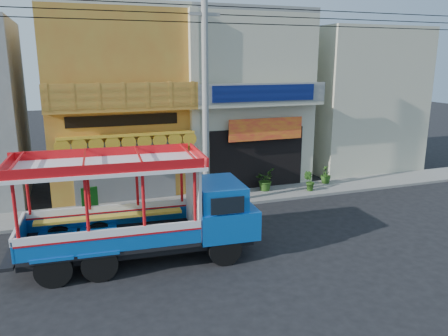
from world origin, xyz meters
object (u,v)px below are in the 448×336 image
Objects in this scene: songthaew_truck at (155,209)px; potted_plant_b at (309,181)px; utility_pole at (209,84)px; green_sign at (90,201)px; potted_plant_a at (265,180)px; potted_plant_c at (326,174)px.

potted_plant_b is (7.91, 4.44, -1.04)m from songthaew_truck.
utility_pole is 31.74× the size of potted_plant_b.
green_sign is (-4.71, 0.85, -4.51)m from utility_pole.
songthaew_truck is 7.55× the size of green_sign.
utility_pole reaches higher than songthaew_truck.
utility_pole is 5.45m from potted_plant_a.
green_sign is at bearing 108.89° from songthaew_truck.
potted_plant_c is (3.29, 0.10, -0.05)m from potted_plant_a.
utility_pole is 29.04× the size of green_sign.
potted_plant_c is (11.01, 0.36, 0.04)m from green_sign.
green_sign reaches higher than potted_plant_c.
potted_plant_a is (3.01, 1.11, -4.41)m from utility_pole.
green_sign is at bearing 169.80° from utility_pole.
songthaew_truck is at bearing 168.67° from potted_plant_a.
utility_pole is 31.19× the size of potted_plant_c.
green_sign is 1.07× the size of potted_plant_c.
utility_pole is 6.64m from potted_plant_b.
songthaew_truck is at bearing -71.11° from green_sign.
potted_plant_a is at bearing 20.17° from utility_pole.
potted_plant_a is at bearing 1.92° from green_sign.
potted_plant_b is (1.88, -0.74, -0.06)m from potted_plant_a.
potted_plant_c reaches higher than potted_plant_b.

